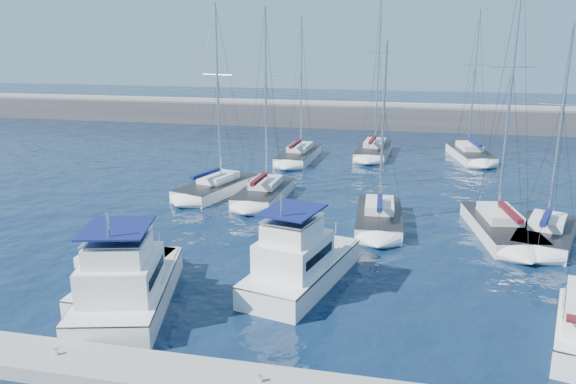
% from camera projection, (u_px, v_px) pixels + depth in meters
% --- Properties ---
extents(ground, '(220.00, 220.00, 0.00)m').
position_uv_depth(ground, '(314.00, 273.00, 30.09)').
color(ground, black).
rests_on(ground, ground).
extents(breakwater, '(160.00, 6.00, 4.45)m').
position_uv_depth(breakwater, '(378.00, 120.00, 78.76)').
color(breakwater, '#424244').
rests_on(breakwater, ground).
extents(dock_cleat_near_port, '(0.16, 0.16, 0.25)m').
position_uv_depth(dock_cleat_near_port, '(56.00, 352.00, 21.20)').
color(dock_cleat_near_port, silver).
rests_on(dock_cleat_near_port, dock).
extents(dock_cleat_centre, '(0.16, 0.16, 0.25)m').
position_uv_depth(dock_cleat_centre, '(260.00, 378.00, 19.54)').
color(dock_cleat_centre, silver).
rests_on(dock_cleat_centre, dock).
extents(motor_yacht_port_outer, '(2.61, 7.02, 3.20)m').
position_uv_depth(motor_yacht_port_outer, '(123.00, 279.00, 27.07)').
color(motor_yacht_port_outer, silver).
rests_on(motor_yacht_port_outer, ground).
extents(motor_yacht_port_inner, '(5.70, 9.28, 4.69)m').
position_uv_depth(motor_yacht_port_inner, '(127.00, 286.00, 25.87)').
color(motor_yacht_port_inner, white).
rests_on(motor_yacht_port_inner, ground).
extents(motor_yacht_stbd_inner, '(5.14, 8.95, 4.69)m').
position_uv_depth(motor_yacht_stbd_inner, '(299.00, 265.00, 28.27)').
color(motor_yacht_stbd_inner, white).
rests_on(motor_yacht_stbd_inner, ground).
extents(sailboat_mid_a, '(5.04, 8.29, 15.07)m').
position_uv_depth(sailboat_mid_a, '(216.00, 187.00, 45.21)').
color(sailboat_mid_a, white).
rests_on(sailboat_mid_a, ground).
extents(sailboat_mid_b, '(3.34, 7.65, 14.75)m').
position_uv_depth(sailboat_mid_b, '(264.00, 193.00, 43.63)').
color(sailboat_mid_b, silver).
rests_on(sailboat_mid_b, ground).
extents(sailboat_mid_c, '(3.37, 7.90, 12.38)m').
position_uv_depth(sailboat_mid_c, '(379.00, 218.00, 37.67)').
color(sailboat_mid_c, white).
rests_on(sailboat_mid_c, ground).
extents(sailboat_mid_d, '(4.45, 9.00, 16.84)m').
position_uv_depth(sailboat_mid_d, '(501.00, 226.00, 35.82)').
color(sailboat_mid_d, silver).
rests_on(sailboat_mid_d, ground).
extents(sailboat_mid_e, '(5.05, 7.55, 13.34)m').
position_uv_depth(sailboat_mid_e, '(545.00, 235.00, 34.42)').
color(sailboat_mid_e, white).
rests_on(sailboat_mid_e, ground).
extents(sailboat_back_a, '(3.42, 8.97, 14.53)m').
position_uv_depth(sailboat_back_a, '(299.00, 155.00, 57.75)').
color(sailboat_back_a, white).
rests_on(sailboat_back_a, ground).
extents(sailboat_back_b, '(3.64, 9.18, 17.22)m').
position_uv_depth(sailboat_back_b, '(374.00, 150.00, 60.09)').
color(sailboat_back_b, silver).
rests_on(sailboat_back_b, ground).
extents(sailboat_back_c, '(4.59, 8.87, 15.26)m').
position_uv_depth(sailboat_back_c, '(470.00, 154.00, 58.20)').
color(sailboat_back_c, white).
rests_on(sailboat_back_c, ground).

